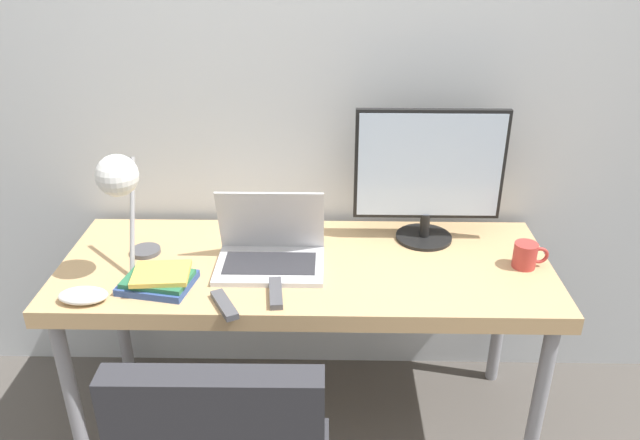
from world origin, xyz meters
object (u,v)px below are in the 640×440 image
at_px(monitor, 429,172).
at_px(desk_lamp, 120,183).
at_px(book_stack, 159,280).
at_px(game_controller, 83,296).
at_px(laptop, 270,250).
at_px(mug, 526,255).

relative_size(monitor, desk_lamp, 1.23).
distance_m(book_stack, game_controller, 0.23).
xyz_separation_m(laptop, desk_lamp, (-0.45, -0.08, 0.28)).
bearing_deg(laptop, desk_lamp, -169.84).
distance_m(desk_lamp, mug, 1.36).
height_order(laptop, book_stack, laptop).
relative_size(desk_lamp, mug, 3.58).
distance_m(mug, game_controller, 1.46).
xyz_separation_m(desk_lamp, game_controller, (-0.11, -0.16, -0.31)).
bearing_deg(monitor, book_stack, -158.72).
xyz_separation_m(monitor, book_stack, (-0.91, -0.35, -0.24)).
distance_m(monitor, desk_lamp, 1.05).
height_order(book_stack, game_controller, book_stack).
bearing_deg(game_controller, book_stack, 22.45).
height_order(desk_lamp, book_stack, desk_lamp).
relative_size(laptop, mug, 3.04).
relative_size(monitor, book_stack, 2.11).
bearing_deg(monitor, desk_lamp, -164.44).
bearing_deg(desk_lamp, mug, 3.37).
height_order(monitor, mug, monitor).
bearing_deg(book_stack, mug, 6.97).
bearing_deg(laptop, game_controller, -156.84).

